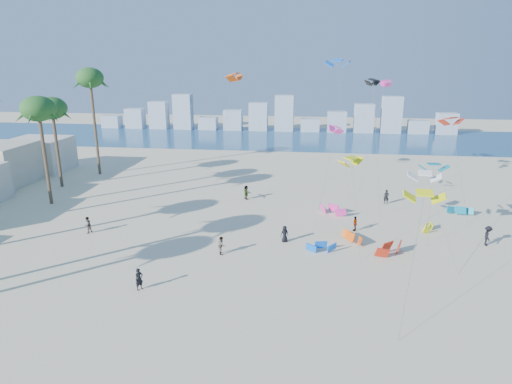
# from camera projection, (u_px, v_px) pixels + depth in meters

# --- Properties ---
(ground) EXTENTS (220.00, 220.00, 0.00)m
(ground) POSITION_uv_depth(u_px,v_px,m) (176.00, 332.00, 27.38)
(ground) COLOR beige
(ground) RESTS_ON ground
(ocean) EXTENTS (220.00, 220.00, 0.00)m
(ocean) POSITION_uv_depth(u_px,v_px,m) (275.00, 138.00, 95.73)
(ocean) COLOR navy
(ocean) RESTS_ON ground
(kitesurfer_near) EXTENTS (0.71, 0.74, 1.70)m
(kitesurfer_near) POSITION_uv_depth(u_px,v_px,m) (139.00, 279.00, 32.23)
(kitesurfer_near) COLOR black
(kitesurfer_near) RESTS_ON ground
(kitesurfer_mid) EXTENTS (0.83, 0.94, 1.60)m
(kitesurfer_mid) POSITION_uv_depth(u_px,v_px,m) (221.00, 245.00, 38.25)
(kitesurfer_mid) COLOR gray
(kitesurfer_mid) RESTS_ON ground
(kitesurfers_far) EXTENTS (38.73, 14.03, 1.87)m
(kitesurfers_far) POSITION_uv_depth(u_px,v_px,m) (311.00, 216.00, 45.27)
(kitesurfers_far) COLOR black
(kitesurfers_far) RESTS_ON ground
(grounded_kites) EXTENTS (18.44, 13.36, 1.04)m
(grounded_kites) POSITION_uv_depth(u_px,v_px,m) (375.00, 228.00, 43.06)
(grounded_kites) COLOR blue
(grounded_kites) RESTS_ON ground
(flying_kites) EXTENTS (27.85, 34.19, 16.95)m
(flying_kites) POSITION_uv_depth(u_px,v_px,m) (360.00, 112.00, 45.11)
(flying_kites) COLOR #DFE40C
(flying_kites) RESTS_ON ground
(distant_skyline) EXTENTS (85.00, 3.00, 8.40)m
(distant_skyline) POSITION_uv_depth(u_px,v_px,m) (273.00, 118.00, 104.47)
(distant_skyline) COLOR #9EADBF
(distant_skyline) RESTS_ON ground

